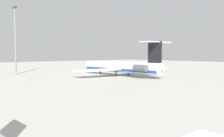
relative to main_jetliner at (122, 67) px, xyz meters
name	(u,v)px	position (x,y,z in m)	size (l,w,h in m)	color
ground	(132,74)	(4.51, -10.15, -3.40)	(350.50, 350.50, 0.00)	#B7B5AD
main_jetliner	(122,67)	(0.00, 0.00, 0.00)	(42.79, 38.06, 12.48)	white
ground_crew_near_nose	(131,68)	(17.99, -23.06, -2.26)	(0.29, 0.43, 1.81)	black
ground_crew_near_tail	(121,69)	(21.00, -19.33, -2.33)	(0.32, 0.33, 1.70)	black
safety_cone_nose	(53,74)	(23.58, 16.20, -3.13)	(0.40, 0.40, 0.55)	#EA590F
taxiway_centreline	(135,74)	(1.20, -8.34, -3.40)	(81.41, 0.36, 0.01)	gold
light_mast	(15,38)	(33.14, 27.74, 11.47)	(4.00, 0.70, 27.29)	slate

